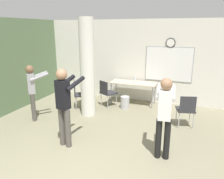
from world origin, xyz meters
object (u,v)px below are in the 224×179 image
object	(u,v)px
bottle_on_table	(135,80)
chair_table_left	(107,91)
person_playing_front	(64,102)
chair_mid_room	(186,108)
folding_table	(133,84)
chair_near_pillar	(79,93)
person_playing_side	(164,112)
person_watching_back	(32,89)

from	to	relation	value
bottle_on_table	chair_table_left	world-z (taller)	bottle_on_table
chair_table_left	person_playing_front	size ratio (longest dim) A/B	0.51
chair_table_left	person_playing_front	world-z (taller)	person_playing_front
person_playing_front	chair_table_left	bearing A→B (deg)	91.72
chair_mid_room	folding_table	bearing A→B (deg)	143.19
bottle_on_table	person_playing_front	bearing A→B (deg)	-102.83
folding_table	bottle_on_table	world-z (taller)	bottle_on_table
chair_near_pillar	person_playing_side	distance (m)	3.51
chair_table_left	person_watching_back	world-z (taller)	person_watching_back
person_playing_front	person_watching_back	bearing A→B (deg)	150.40
person_playing_side	person_playing_front	bearing A→B (deg)	-173.09
chair_mid_room	person_watching_back	bearing A→B (deg)	-166.14
chair_near_pillar	chair_table_left	size ratio (longest dim) A/B	1.00
folding_table	chair_mid_room	distance (m)	2.20
chair_near_pillar	person_playing_side	size ratio (longest dim) A/B	0.53
chair_table_left	person_playing_side	bearing A→B (deg)	-48.28
folding_table	person_watching_back	xyz separation A→B (m)	(-2.24, -2.30, 0.22)
person_watching_back	person_playing_front	xyz separation A→B (m)	(1.58, -0.90, 0.10)
chair_near_pillar	person_playing_front	xyz separation A→B (m)	(0.86, -2.17, 0.50)
chair_mid_room	person_watching_back	distance (m)	4.13
folding_table	chair_table_left	distance (m)	0.95
folding_table	bottle_on_table	size ratio (longest dim) A/B	6.55
bottle_on_table	chair_near_pillar	xyz separation A→B (m)	(-1.57, -0.98, -0.33)
folding_table	chair_near_pillar	world-z (taller)	chair_near_pillar
chair_near_pillar	person_playing_side	bearing A→B (deg)	-33.54
bottle_on_table	person_playing_front	distance (m)	3.23
chair_near_pillar	chair_table_left	xyz separation A→B (m)	(0.78, 0.46, 0.00)
person_playing_side	chair_near_pillar	bearing A→B (deg)	146.46
person_playing_side	person_watching_back	distance (m)	3.68
bottle_on_table	chair_table_left	distance (m)	1.00
folding_table	person_playing_side	size ratio (longest dim) A/B	0.93
bottle_on_table	person_watching_back	size ratio (longest dim) A/B	0.15
person_watching_back	person_playing_front	world-z (taller)	person_playing_front
chair_mid_room	person_playing_side	distance (m)	1.74
chair_near_pillar	chair_table_left	bearing A→B (deg)	30.61
folding_table	person_playing_front	xyz separation A→B (m)	(-0.66, -3.20, 0.32)
chair_mid_room	person_playing_side	xyz separation A→B (m)	(-0.37, -1.64, 0.45)
folding_table	chair_near_pillar	bearing A→B (deg)	-145.72
person_playing_side	person_watching_back	xyz separation A→B (m)	(-3.63, 0.65, -0.05)
chair_mid_room	bottle_on_table	bearing A→B (deg)	143.35
folding_table	chair_mid_room	xyz separation A→B (m)	(1.76, -1.32, -0.18)
chair_table_left	person_playing_side	xyz separation A→B (m)	(2.12, -2.38, 0.45)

